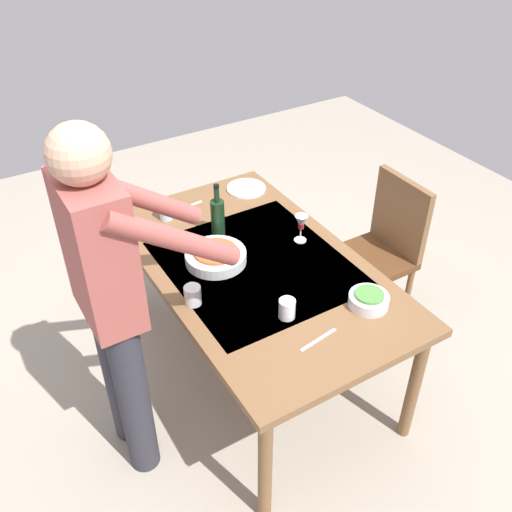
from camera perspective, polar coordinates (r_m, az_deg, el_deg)
The scene contains 14 objects.
ground_plane at distance 3.28m, azimuth -0.00°, elevation -11.03°, with size 6.00×6.00×0.00m, color #9E9384.
dining_table at distance 2.82m, azimuth -0.00°, elevation -1.91°, with size 1.65×0.96×0.73m.
chair_near at distance 3.35m, azimuth 12.63°, elevation 1.19°, with size 0.40×0.40×0.91m.
person_server at distance 2.32m, azimuth -14.19°, elevation -3.76°, with size 0.42×0.61×1.69m.
wine_bottle at distance 2.93m, azimuth -3.86°, elevation 3.96°, with size 0.07×0.07×0.30m.
wine_glass_left at distance 2.89m, azimuth 4.53°, elevation 3.25°, with size 0.07×0.07×0.15m.
water_cup_near_left at distance 3.12m, azimuth -9.03°, elevation 4.54°, with size 0.07×0.07×0.11m, color silver.
water_cup_near_right at distance 2.55m, azimuth -6.35°, elevation -3.93°, with size 0.08×0.08×0.09m, color silver.
water_cup_far_left at distance 2.47m, azimuth 3.12°, elevation -5.29°, with size 0.07×0.07×0.09m, color silver.
serving_bowl_pasta at distance 2.79m, azimuth -4.04°, elevation -0.00°, with size 0.30×0.30×0.07m.
side_bowl_salad at distance 2.58m, azimuth 11.21°, elevation -4.28°, with size 0.18×0.18×0.07m.
dinner_plate_near at distance 3.38m, azimuth -0.99°, elevation 6.78°, with size 0.23×0.23×0.01m, color silver.
table_knife at distance 2.40m, azimuth 6.25°, elevation -8.33°, with size 0.01×0.20×0.01m, color silver.
table_fork at distance 3.24m, azimuth -6.79°, elevation 4.94°, with size 0.01×0.18×0.01m, color silver.
Camera 1 is at (-1.89, 1.14, 2.43)m, focal length 40.01 mm.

